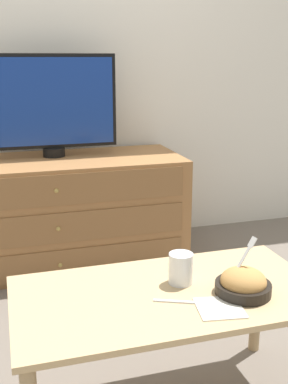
{
  "coord_description": "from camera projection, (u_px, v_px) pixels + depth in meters",
  "views": [
    {
      "loc": [
        -0.21,
        -3.02,
        1.18
      ],
      "look_at": [
        0.28,
        -1.36,
        0.69
      ],
      "focal_mm": 45.0,
      "sensor_mm": 36.0,
      "label": 1
    }
  ],
  "objects": [
    {
      "name": "napkin",
      "position": [
        220.0,
        308.0,
        1.45
      ],
      "size": [
        0.16,
        0.16,
        0.0
      ],
      "color": "silver",
      "rests_on": "coffee_table"
    },
    {
      "name": "knife",
      "position": [
        181.0,
        302.0,
        1.49
      ],
      "size": [
        0.16,
        0.08,
        0.01
      ],
      "color": "white",
      "rests_on": "coffee_table"
    },
    {
      "name": "wall_back",
      "position": [
        31.0,
        36.0,
        2.83
      ],
      "size": [
        12.0,
        0.05,
        2.6
      ],
      "color": "white",
      "rests_on": "ground_plane"
    },
    {
      "name": "tv",
      "position": [
        51.0,
        104.0,
        2.72
      ],
      "size": [
        0.74,
        0.13,
        0.58
      ],
      "color": "black",
      "rests_on": "dresser"
    },
    {
      "name": "takeout_bowl",
      "position": [
        243.0,
        284.0,
        1.53
      ],
      "size": [
        0.18,
        0.18,
        0.18
      ],
      "color": "black",
      "rests_on": "coffee_table"
    },
    {
      "name": "dresser",
      "position": [
        52.0,
        212.0,
        2.79
      ],
      "size": [
        1.51,
        0.6,
        0.62
      ],
      "color": "#9E6B3D",
      "rests_on": "ground_plane"
    },
    {
      "name": "ground_plane",
      "position": [
        44.0,
        243.0,
        3.16
      ],
      "size": [
        12.0,
        12.0,
        0.0
      ],
      "primitive_type": "plane",
      "color": "#70665B"
    },
    {
      "name": "drink_cup",
      "position": [
        181.0,
        270.0,
        1.61
      ],
      "size": [
        0.08,
        0.08,
        0.11
      ],
      "color": "#9E6638",
      "rests_on": "coffee_table"
    },
    {
      "name": "coffee_table",
      "position": [
        168.0,
        309.0,
        1.57
      ],
      "size": [
        1.0,
        0.53,
        0.45
      ],
      "color": "tan",
      "rests_on": "ground_plane"
    }
  ]
}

